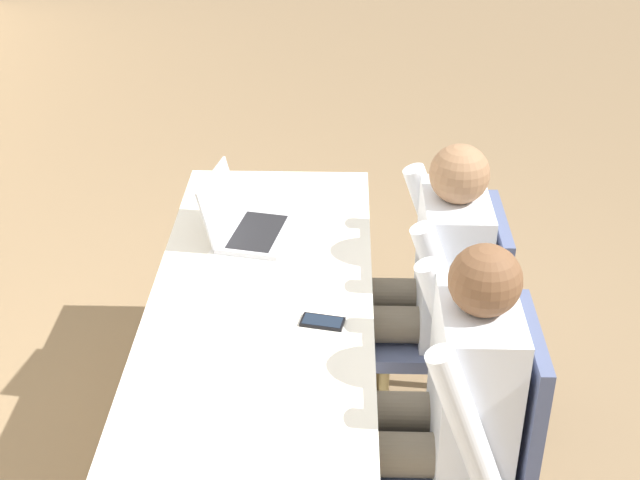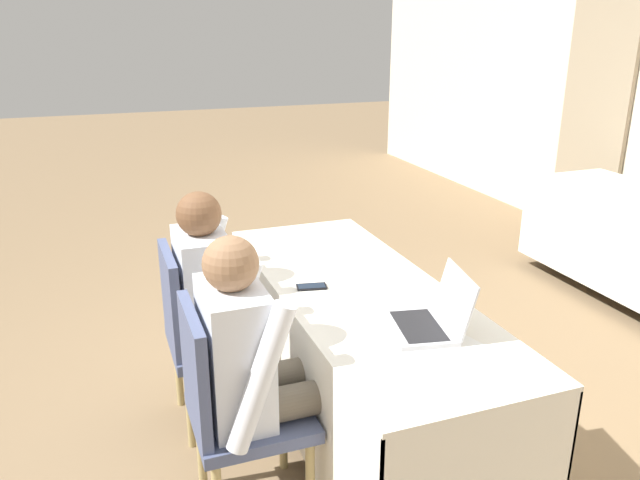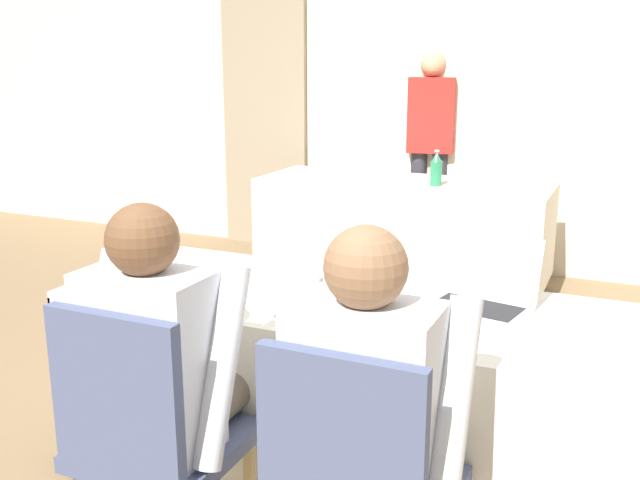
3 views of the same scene
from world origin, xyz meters
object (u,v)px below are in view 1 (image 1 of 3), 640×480
person_checkered_shirt (446,397)px  person_white_shirt (429,277)px  cell_phone (323,322)px  chair_near_left (476,439)px  chair_near_right (454,315)px  laptop (246,224)px

person_checkered_shirt → person_white_shirt: bearing=-180.0°
cell_phone → chair_near_left: (-0.24, -0.46, -0.25)m
chair_near_right → person_checkered_shirt: (-0.64, 0.10, 0.16)m
chair_near_left → person_white_shirt: person_white_shirt is taller
person_checkered_shirt → chair_near_right: bearing=170.8°
cell_phone → chair_near_left: bearing=-105.8°
chair_near_right → person_checkered_shirt: person_checkered_shirt is taller
person_white_shirt → chair_near_right: bearing=90.0°
cell_phone → person_white_shirt: (0.40, -0.36, -0.09)m
person_white_shirt → cell_phone: bearing=-42.2°
laptop → chair_near_right: (-0.13, -0.75, -0.29)m
cell_phone → chair_near_left: 0.58m
laptop → chair_near_left: size_ratio=0.40×
laptop → cell_phone: size_ratio=2.48×
laptop → chair_near_right: 0.82m
chair_near_right → person_white_shirt: bearing=-90.0°
chair_near_right → person_checkered_shirt: size_ratio=0.77×
laptop → cell_phone: laptop is taller
chair_near_left → chair_near_right: same height
chair_near_left → person_checkered_shirt: (-0.00, 0.10, 0.16)m
chair_near_left → chair_near_right: bearing=-180.0°
chair_near_left → person_white_shirt: size_ratio=0.77×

